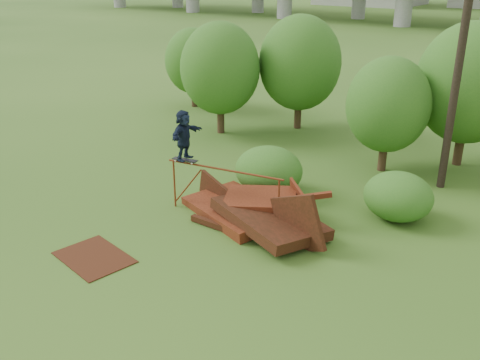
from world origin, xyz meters
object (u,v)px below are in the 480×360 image
Objects in this scene: scrap_pile at (255,212)px; skater at (184,135)px; utility_pole at (460,56)px; flat_plate at (94,257)px.

scrap_pile is 3.55× the size of skater.
skater is 9.62m from utility_pole.
utility_pole reaches higher than flat_plate.
scrap_pile is 2.72× the size of flat_plate.
scrap_pile is at bearing -120.35° from utility_pole.
utility_pole is (6.20, 7.03, 2.18)m from skater.
flat_plate is at bearing 173.33° from skater.
scrap_pile is 8.70m from utility_pole.
skater reaches higher than scrap_pile.
flat_plate is 13.44m from utility_pole.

